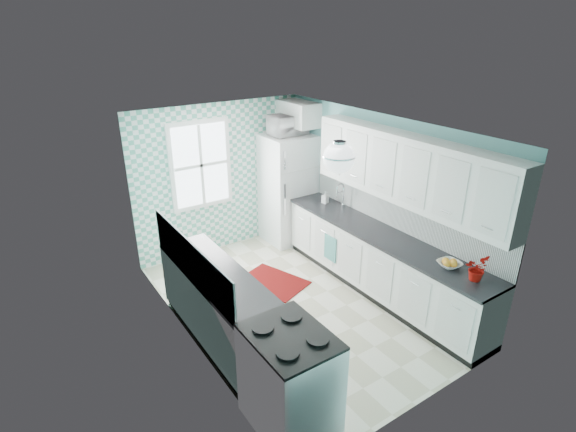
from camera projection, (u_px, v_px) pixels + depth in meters
floor at (295, 304)px, 6.33m from camera, size 3.00×4.40×0.02m
ceiling at (296, 127)px, 5.33m from camera, size 3.00×4.40×0.02m
wall_back at (220, 178)px, 7.51m from camera, size 3.00×0.02×2.50m
wall_front at (432, 305)px, 4.15m from camera, size 3.00×0.02×2.50m
wall_left at (186, 254)px, 5.06m from camera, size 0.02×4.40×2.50m
wall_right at (380, 200)px, 6.60m from camera, size 0.02×4.40×2.50m
accent_wall at (221, 178)px, 7.49m from camera, size 3.00×0.01×2.50m
window at (201, 165)px, 7.17m from camera, size 1.04×0.05×1.44m
backsplash_right at (398, 212)px, 6.31m from camera, size 0.02×3.60×0.51m
backsplash_left at (191, 260)px, 5.03m from camera, size 0.02×2.15×0.51m
upper_cabinets_right at (407, 170)px, 5.80m from camera, size 0.33×3.20×0.90m
upper_cabinet_fridge at (297, 113)px, 7.49m from camera, size 0.40×0.74×0.40m
ceiling_light at (339, 157)px, 4.79m from camera, size 0.34×0.34×0.35m
base_cabinets_right at (379, 264)px, 6.46m from camera, size 0.60×3.60×0.90m
countertop_right at (381, 235)px, 6.26m from camera, size 0.63×3.60×0.04m
base_cabinets_left at (218, 308)px, 5.47m from camera, size 0.60×2.15×0.90m
countertop_left at (217, 274)px, 5.30m from camera, size 0.63×2.15×0.04m
fridge at (288, 188)px, 7.90m from camera, size 0.83×0.82×1.91m
stove at (290, 379)px, 4.25m from camera, size 0.69×0.87×1.05m
sink at (334, 210)px, 7.07m from camera, size 0.51×0.43×0.53m
rug at (273, 282)px, 6.85m from camera, size 0.97×1.15×0.02m
dish_towel at (330, 248)px, 6.85m from camera, size 0.12×0.26×0.40m
fruit_bowl at (449, 264)px, 5.40m from camera, size 0.31×0.31×0.07m
potted_plant at (476, 268)px, 5.09m from camera, size 0.33×0.31×0.29m
soap_bottle at (325, 197)px, 7.28m from camera, size 0.11×0.11×0.20m
microwave at (288, 125)px, 7.46m from camera, size 0.62×0.43×0.34m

